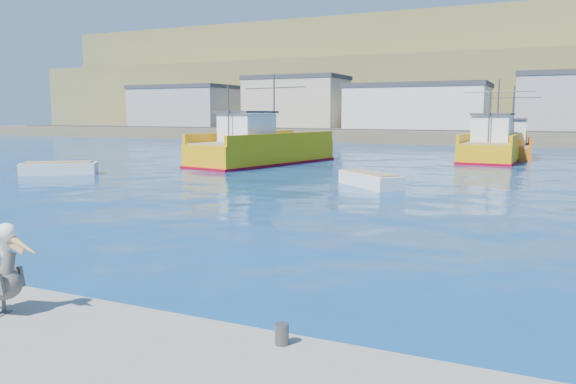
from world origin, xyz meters
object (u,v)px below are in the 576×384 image
(trawler_yellow_a, at_px, (261,149))
(boat_orange, at_px, (511,146))
(trawler_yellow_b, at_px, (494,147))
(skiff_mid, at_px, (370,181))
(skiff_left, at_px, (59,169))
(pelican, at_px, (1,275))

(trawler_yellow_a, xyz_separation_m, boat_orange, (16.44, 13.94, -0.10))
(trawler_yellow_a, bearing_deg, trawler_yellow_b, 35.30)
(trawler_yellow_b, relative_size, skiff_mid, 2.88)
(trawler_yellow_b, relative_size, boat_orange, 1.42)
(trawler_yellow_a, height_order, trawler_yellow_b, trawler_yellow_a)
(skiff_left, xyz_separation_m, skiff_mid, (19.03, 2.40, -0.02))
(trawler_yellow_b, height_order, pelican, trawler_yellow_b)
(trawler_yellow_a, bearing_deg, skiff_mid, -39.64)
(trawler_yellow_a, bearing_deg, skiff_left, -124.62)
(skiff_mid, bearing_deg, trawler_yellow_a, 140.36)
(boat_orange, bearing_deg, skiff_left, -133.76)
(trawler_yellow_a, height_order, skiff_mid, trawler_yellow_a)
(trawler_yellow_a, bearing_deg, boat_orange, 40.30)
(pelican, bearing_deg, trawler_yellow_b, 84.57)
(trawler_yellow_a, distance_m, trawler_yellow_b, 18.74)
(trawler_yellow_b, distance_m, skiff_mid, 20.45)
(skiff_mid, xyz_separation_m, pelican, (0.29, -21.66, 0.86))
(trawler_yellow_a, relative_size, boat_orange, 1.62)
(trawler_yellow_b, relative_size, skiff_left, 2.59)
(trawler_yellow_b, bearing_deg, pelican, -95.43)
(trawler_yellow_a, relative_size, trawler_yellow_b, 1.14)
(trawler_yellow_b, xyz_separation_m, skiff_mid, (-4.24, -19.99, -0.76))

